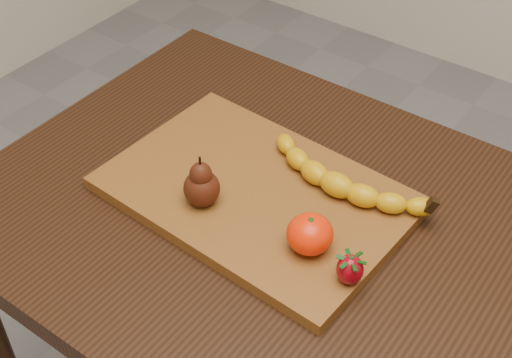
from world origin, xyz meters
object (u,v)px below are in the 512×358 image
Objects in this scene: table at (297,268)px; mandarin at (310,234)px; cutting_board at (256,194)px; pear at (201,180)px.

table is 15.26× the size of mandarin.
mandarin is at bearing -19.94° from cutting_board.
cutting_board is 0.10m from pear.
cutting_board is 0.15m from mandarin.
table is 0.14m from cutting_board.
pear is (-0.05, -0.07, 0.05)m from cutting_board.
cutting_board reaches higher than table.
cutting_board is (-0.09, 0.01, 0.11)m from table.
table is at bearing -2.11° from cutting_board.
pear reaches higher than cutting_board.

